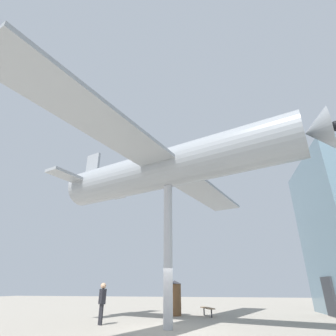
# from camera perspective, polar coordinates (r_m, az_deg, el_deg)

# --- Properties ---
(ground_plane) EXTENTS (80.00, 80.00, 0.00)m
(ground_plane) POSITION_cam_1_polar(r_m,az_deg,el_deg) (13.36, 0.00, -31.77)
(ground_plane) COLOR gray
(support_pylon_central) EXTENTS (0.44, 0.44, 6.64)m
(support_pylon_central) POSITION_cam_1_polar(r_m,az_deg,el_deg) (13.35, 0.00, -17.49)
(support_pylon_central) COLOR #B7B7BC
(support_pylon_central) RESTS_ON ground_plane
(suspended_airplane) EXTENTS (18.85, 15.05, 3.55)m
(suspended_airplane) POSITION_cam_1_polar(r_m,az_deg,el_deg) (14.46, 0.70, 0.21)
(suspended_airplane) COLOR #93999E
(suspended_airplane) RESTS_ON support_pylon_central
(visitor_person) EXTENTS (0.43, 0.44, 1.89)m
(visitor_person) POSITION_cam_1_polar(r_m,az_deg,el_deg) (15.16, -14.14, -26.03)
(visitor_person) COLOR #232328
(visitor_person) RESTS_ON ground_plane
(plaza_bench) EXTENTS (1.83, 1.06, 0.50)m
(plaza_bench) POSITION_cam_1_polar(r_m,az_deg,el_deg) (19.00, 8.59, -28.01)
(plaza_bench) COLOR #846647
(plaza_bench) RESTS_ON ground_plane
(info_kiosk) EXTENTS (0.98, 0.98, 2.09)m
(info_kiosk) POSITION_cam_1_polar(r_m,az_deg,el_deg) (19.23, 1.45, -26.30)
(info_kiosk) COLOR brown
(info_kiosk) RESTS_ON ground_plane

